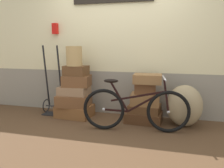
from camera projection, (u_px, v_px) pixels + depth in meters
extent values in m
cube|color=#513823|center=(109.00, 129.00, 3.56)|extent=(9.11, 5.20, 0.06)
cube|color=gray|center=(121.00, 92.00, 4.29)|extent=(7.11, 0.20, 0.80)
cube|color=beige|center=(121.00, 28.00, 4.08)|extent=(7.11, 0.20, 1.61)
cube|color=red|center=(55.00, 29.00, 4.26)|extent=(0.10, 0.08, 0.20)
cube|color=brown|center=(75.00, 111.00, 4.09)|extent=(0.66, 0.50, 0.21)
cube|color=brown|center=(74.00, 100.00, 4.05)|extent=(0.62, 0.52, 0.20)
cube|color=#937051|center=(74.00, 90.00, 4.04)|extent=(0.51, 0.41, 0.15)
cube|color=brown|center=(77.00, 81.00, 4.01)|extent=(0.51, 0.42, 0.20)
cube|color=brown|center=(76.00, 71.00, 3.99)|extent=(0.42, 0.33, 0.18)
cube|color=#4C2D19|center=(143.00, 117.00, 3.80)|extent=(0.62, 0.45, 0.17)
cube|color=brown|center=(145.00, 108.00, 3.77)|extent=(0.55, 0.44, 0.13)
cube|color=olive|center=(145.00, 99.00, 3.74)|extent=(0.48, 0.38, 0.19)
cube|color=brown|center=(145.00, 88.00, 3.72)|extent=(0.36, 0.27, 0.18)
cube|color=olive|center=(148.00, 79.00, 3.66)|extent=(0.46, 0.36, 0.15)
cylinder|color=tan|center=(74.00, 56.00, 3.92)|extent=(0.28, 0.28, 0.34)
torus|color=black|center=(46.00, 106.00, 4.37)|extent=(0.02, 0.25, 0.25)
torus|color=black|center=(62.00, 107.00, 4.28)|extent=(0.02, 0.25, 0.25)
cylinder|color=black|center=(54.00, 106.00, 4.32)|extent=(0.35, 0.02, 0.02)
cylinder|color=black|center=(46.00, 76.00, 4.26)|extent=(0.03, 0.16, 1.16)
cylinder|color=black|center=(60.00, 77.00, 4.19)|extent=(0.03, 0.16, 1.16)
cube|color=black|center=(52.00, 114.00, 4.24)|extent=(0.31, 0.22, 0.02)
ellipsoid|color=#9E8966|center=(184.00, 106.00, 3.58)|extent=(0.56, 0.48, 0.67)
torus|color=black|center=(104.00, 109.00, 3.43)|extent=(0.64, 0.13, 0.64)
sphere|color=#B2B2B7|center=(104.00, 109.00, 3.43)|extent=(0.05, 0.05, 0.05)
torus|color=black|center=(168.00, 112.00, 3.30)|extent=(0.64, 0.13, 0.64)
sphere|color=#B2B2B7|center=(168.00, 112.00, 3.30)|extent=(0.05, 0.05, 0.05)
cube|color=black|center=(145.00, 102.00, 3.32)|extent=(0.53, 0.09, 0.34)
cube|color=black|center=(119.00, 97.00, 3.36)|extent=(0.28, 0.06, 0.46)
cube|color=black|center=(116.00, 110.00, 3.41)|extent=(0.37, 0.07, 0.04)
cube|color=black|center=(137.00, 96.00, 3.33)|extent=(0.78, 0.12, 0.18)
cube|color=black|center=(166.00, 96.00, 3.27)|extent=(0.11, 0.04, 0.48)
ellipsoid|color=black|center=(111.00, 81.00, 3.34)|extent=(0.23, 0.12, 0.06)
cylinder|color=#A5A5AD|center=(164.00, 78.00, 3.23)|extent=(0.08, 0.46, 0.02)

